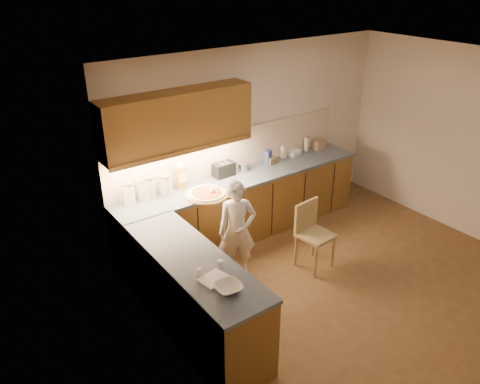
{
  "coord_description": "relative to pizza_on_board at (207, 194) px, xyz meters",
  "views": [
    {
      "loc": [
        -3.82,
        -3.0,
        3.56
      ],
      "look_at": [
        -0.8,
        1.2,
        1.0
      ],
      "focal_mm": 35.0,
      "sensor_mm": 36.0,
      "label": 1
    }
  ],
  "objects": [
    {
      "name": "oil_jug",
      "position": [
        -0.14,
        0.39,
        0.14
      ],
      "size": [
        0.13,
        0.11,
        0.35
      ],
      "rotation": [
        0.0,
        0.0,
        -0.19
      ],
      "color": "#AD9322",
      "rests_on": "l_counter"
    },
    {
      "name": "backsplash",
      "position": [
        0.72,
        0.49,
        0.27
      ],
      "size": [
        3.75,
        0.02,
        0.58
      ],
      "primitive_type": "cube",
      "color": "beige",
      "rests_on": "l_counter"
    },
    {
      "name": "toaster",
      "position": [
        0.51,
        0.38,
        0.07
      ],
      "size": [
        0.3,
        0.17,
        0.19
      ],
      "rotation": [
        0.0,
        0.0,
        0.02
      ],
      "color": "black",
      "rests_on": "l_counter"
    },
    {
      "name": "card_box_a",
      "position": [
        1.3,
        0.33,
        0.03
      ],
      "size": [
        0.15,
        0.12,
        0.1
      ],
      "primitive_type": "cube",
      "rotation": [
        0.0,
        0.0,
        0.14
      ],
      "color": "#977651",
      "rests_on": "l_counter"
    },
    {
      "name": "wooden_chair",
      "position": [
        0.98,
        -0.9,
        -0.43
      ],
      "size": [
        0.43,
        0.43,
        0.88
      ],
      "rotation": [
        0.0,
        0.0,
        0.09
      ],
      "color": "tan",
      "rests_on": "ground"
    },
    {
      "name": "upper_cabinets",
      "position": [
        -0.18,
        0.33,
        0.9
      ],
      "size": [
        1.95,
        0.36,
        0.73
      ],
      "color": "brown",
      "rests_on": "ground"
    },
    {
      "name": "spice_jar_b",
      "position": [
        -0.71,
        -1.38,
        0.02
      ],
      "size": [
        0.07,
        0.07,
        0.08
      ],
      "primitive_type": "cylinder",
      "rotation": [
        0.0,
        0.0,
        0.13
      ],
      "color": "white",
      "rests_on": "l_counter"
    },
    {
      "name": "child",
      "position": [
        0.08,
        -0.54,
        -0.3
      ],
      "size": [
        0.55,
        0.47,
        1.28
      ],
      "primitive_type": "imported",
      "rotation": [
        0.0,
        0.0,
        -0.42
      ],
      "color": "silver",
      "rests_on": "ground"
    },
    {
      "name": "canister_c",
      "position": [
        -0.63,
        0.33,
        0.13
      ],
      "size": [
        0.16,
        0.16,
        0.31
      ],
      "rotation": [
        0.0,
        0.0,
        -0.3
      ],
      "color": "silver",
      "rests_on": "l_counter"
    },
    {
      "name": "tall_jar",
      "position": [
        2.06,
        0.41,
        0.09
      ],
      "size": [
        0.08,
        0.08,
        0.23
      ],
      "rotation": [
        0.0,
        0.0,
        -0.22
      ],
      "color": "silver",
      "rests_on": "l_counter"
    },
    {
      "name": "l_counter",
      "position": [
        0.18,
        -0.24,
        -0.48
      ],
      "size": [
        3.77,
        2.62,
        0.92
      ],
      "color": "brown",
      "rests_on": "ground"
    },
    {
      "name": "canister_d",
      "position": [
        -0.4,
        0.33,
        0.11
      ],
      "size": [
        0.16,
        0.16,
        0.27
      ],
      "rotation": [
        0.0,
        0.0,
        0.41
      ],
      "color": "silver",
      "rests_on": "l_counter"
    },
    {
      "name": "steel_pot",
      "position": [
        0.82,
        0.36,
        0.04
      ],
      "size": [
        0.16,
        0.16,
        0.12
      ],
      "color": "#A0A0A5",
      "rests_on": "l_counter"
    },
    {
      "name": "canister_a",
      "position": [
        -0.88,
        0.35,
        0.12
      ],
      "size": [
        0.14,
        0.14,
        0.29
      ],
      "rotation": [
        0.0,
        0.0,
        -0.36
      ],
      "color": "white",
      "rests_on": "l_counter"
    },
    {
      "name": "card_box_b",
      "position": [
        2.3,
        0.36,
        0.05
      ],
      "size": [
        0.19,
        0.15,
        0.14
      ],
      "primitive_type": "cube",
      "rotation": [
        0.0,
        0.0,
        -0.09
      ],
      "color": "#A77E5A",
      "rests_on": "l_counter"
    },
    {
      "name": "white_bottle",
      "position": [
        1.59,
        0.39,
        0.07
      ],
      "size": [
        0.06,
        0.06,
        0.19
      ],
      "primitive_type": "cube",
      "rotation": [
        0.0,
        0.0,
        -0.0
      ],
      "color": "white",
      "rests_on": "l_counter"
    },
    {
      "name": "spice_jar_a",
      "position": [
        -0.94,
        -1.37,
        0.01
      ],
      "size": [
        0.06,
        0.06,
        0.08
      ],
      "primitive_type": "cylinder",
      "rotation": [
        0.0,
        0.0,
        -0.0
      ],
      "color": "white",
      "rests_on": "l_counter"
    },
    {
      "name": "canister_b",
      "position": [
        -0.68,
        0.38,
        0.11
      ],
      "size": [
        0.15,
        0.15,
        0.27
      ],
      "rotation": [
        0.0,
        0.0,
        0.38
      ],
      "color": "silver",
      "rests_on": "l_counter"
    },
    {
      "name": "dough_cloth",
      "position": [
        -0.87,
        -1.5,
        -0.01
      ],
      "size": [
        0.29,
        0.25,
        0.02
      ],
      "primitive_type": "cube",
      "rotation": [
        0.0,
        0.0,
        0.19
      ],
      "color": "white",
      "rests_on": "l_counter"
    },
    {
      "name": "mixing_bowl",
      "position": [
        -0.85,
        -1.71,
        0.01
      ],
      "size": [
        0.27,
        0.27,
        0.06
      ],
      "primitive_type": "imported",
      "rotation": [
        0.0,
        0.0,
        -0.09
      ],
      "color": "white",
      "rests_on": "l_counter"
    },
    {
      "name": "blue_box",
      "position": [
        1.26,
        0.35,
        0.08
      ],
      "size": [
        0.12,
        0.1,
        0.21
      ],
      "primitive_type": "cube",
      "rotation": [
        0.0,
        0.0,
        0.33
      ],
      "color": "#2F428F",
      "rests_on": "l_counter"
    },
    {
      "name": "pizza_on_board",
      "position": [
        0.0,
        0.0,
        0.0
      ],
      "size": [
        0.54,
        0.54,
        0.22
      ],
      "rotation": [
        0.0,
        0.0,
        -0.22
      ],
      "color": "tan",
      "rests_on": "l_counter"
    },
    {
      "name": "flat_pack",
      "position": [
        1.8,
        0.39,
        0.01
      ],
      "size": [
        0.2,
        0.15,
        0.07
      ],
      "primitive_type": "cube",
      "rotation": [
        0.0,
        0.0,
        0.13
      ],
      "color": "white",
      "rests_on": "l_counter"
    },
    {
      "name": "room",
      "position": [
        1.1,
        -1.49,
        0.73
      ],
      "size": [
        4.54,
        4.5,
        2.62
      ],
      "color": "brown",
      "rests_on": "ground"
    }
  ]
}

